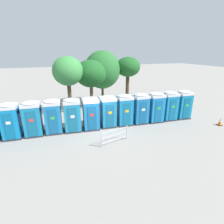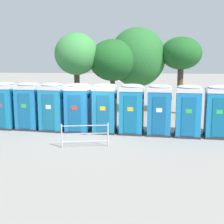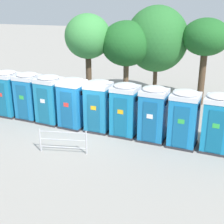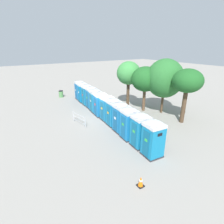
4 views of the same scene
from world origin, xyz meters
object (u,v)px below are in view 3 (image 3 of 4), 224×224
(portapotty_2, at_px, (8,93))
(portapotty_7, at_px, (125,109))
(portapotty_3, at_px, (29,96))
(portapotty_9, at_px, (184,118))
(portapotty_10, at_px, (217,123))
(portapotty_4, at_px, (50,99))
(street_tree_1, at_px, (88,37))
(portapotty_5, at_px, (73,103))
(portapotty_8, at_px, (153,114))
(street_tree_0, at_px, (157,39))
(street_tree_3, at_px, (206,38))
(street_tree_2, at_px, (126,44))
(portapotty_6, at_px, (98,106))
(event_barrier, at_px, (63,140))

(portapotty_2, height_order, portapotty_7, same)
(portapotty_3, bearing_deg, portapotty_7, -4.66)
(portapotty_9, height_order, portapotty_10, same)
(portapotty_4, relative_size, street_tree_1, 0.47)
(portapotty_4, distance_m, portapotty_5, 1.40)
(portapotty_8, xyz_separation_m, street_tree_0, (-1.25, 6.49, 2.56))
(portapotty_8, bearing_deg, portapotty_4, 175.77)
(portapotty_8, bearing_deg, street_tree_3, 74.61)
(portapotty_5, relative_size, portapotty_7, 1.00)
(portapotty_7, distance_m, portapotty_8, 1.40)
(portapotty_3, xyz_separation_m, street_tree_2, (4.09, 4.64, 2.35))
(portapotty_5, distance_m, portapotty_10, 6.97)
(portapotty_9, distance_m, street_tree_3, 6.90)
(portapotty_2, relative_size, portapotty_8, 1.00)
(portapotty_8, bearing_deg, portapotty_3, 175.10)
(street_tree_1, bearing_deg, portapotty_8, -42.26)
(portapotty_3, xyz_separation_m, street_tree_1, (1.79, 4.09, 2.73))
(portapotty_3, xyz_separation_m, portapotty_6, (4.17, -0.34, 0.00))
(street_tree_1, bearing_deg, event_barrier, -75.66)
(portapotty_9, bearing_deg, street_tree_2, 128.14)
(portapotty_9, xyz_separation_m, street_tree_1, (-6.54, 4.85, 2.73))
(street_tree_1, bearing_deg, portapotty_6, -61.78)
(portapotty_6, bearing_deg, street_tree_0, 76.22)
(street_tree_1, bearing_deg, portapotty_5, -77.57)
(portapotty_4, height_order, event_barrier, portapotty_4)
(portapotty_7, xyz_separation_m, street_tree_3, (3.08, 6.01, 2.76))
(portapotty_2, relative_size, portapotty_5, 1.00)
(portapotty_9, bearing_deg, portapotty_4, 175.25)
(portapotty_2, height_order, event_barrier, portapotty_2)
(portapotty_5, height_order, street_tree_2, street_tree_2)
(portapotty_10, bearing_deg, portapotty_7, 175.18)
(portapotty_2, xyz_separation_m, portapotty_7, (6.96, -0.51, 0.00))
(portapotty_6, relative_size, street_tree_3, 0.49)
(portapotty_6, relative_size, street_tree_2, 0.51)
(portapotty_2, xyz_separation_m, portapotty_10, (11.12, -0.87, 0.00))
(street_tree_2, bearing_deg, street_tree_0, 37.98)
(portapotty_2, distance_m, portapotty_3, 1.40)
(portapotty_3, height_order, street_tree_1, street_tree_1)
(portapotty_5, relative_size, street_tree_1, 0.47)
(street_tree_0, bearing_deg, portapotty_8, -79.10)
(street_tree_2, bearing_deg, portapotty_2, -140.16)
(portapotty_7, relative_size, street_tree_3, 0.49)
(portapotty_5, height_order, portapotty_8, same)
(portapotty_7, relative_size, street_tree_1, 0.47)
(portapotty_3, relative_size, portapotty_8, 1.00)
(portapotty_5, relative_size, portapotty_10, 1.00)
(portapotty_10, bearing_deg, street_tree_0, 121.05)
(portapotty_7, distance_m, street_tree_3, 7.30)
(street_tree_0, bearing_deg, portapotty_7, -91.25)
(street_tree_0, bearing_deg, portapotty_4, -125.38)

